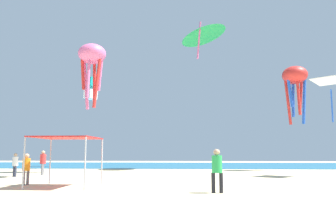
# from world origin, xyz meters

# --- Properties ---
(ground) EXTENTS (110.00, 110.00, 0.10)m
(ground) POSITION_xyz_m (0.00, 0.00, -0.05)
(ground) COLOR beige
(ocean_strip) EXTENTS (110.00, 23.86, 0.03)m
(ocean_strip) POSITION_xyz_m (0.00, 31.48, 0.01)
(ocean_strip) COLOR #1E6B93
(ocean_strip) RESTS_ON ground
(canopy_tent) EXTENTS (3.02, 3.08, 2.54)m
(canopy_tent) POSITION_xyz_m (-4.54, 0.21, 2.41)
(canopy_tent) COLOR #B2B2B7
(canopy_tent) RESTS_ON ground
(person_near_tent) EXTENTS (0.45, 0.50, 1.91)m
(person_near_tent) POSITION_xyz_m (-9.80, 9.25, 1.12)
(person_near_tent) COLOR slate
(person_near_tent) RESTS_ON ground
(person_leftmost) EXTENTS (0.41, 0.41, 1.71)m
(person_leftmost) POSITION_xyz_m (-10.92, 7.12, 1.00)
(person_leftmost) COLOR #33384C
(person_leftmost) RESTS_ON ground
(person_central) EXTENTS (0.40, 0.44, 1.69)m
(person_central) POSITION_xyz_m (-7.05, 1.06, 0.99)
(person_central) COLOR slate
(person_central) RESTS_ON ground
(person_rightmost) EXTENTS (0.51, 0.45, 1.90)m
(person_rightmost) POSITION_xyz_m (2.99, -1.86, 1.11)
(person_rightmost) COLOR black
(person_rightmost) RESTS_ON ground
(kite_octopus_red) EXTENTS (3.46, 3.46, 5.92)m
(kite_octopus_red) POSITION_xyz_m (12.49, 17.19, 9.24)
(kite_octopus_red) COLOR red
(kite_diamond_white) EXTENTS (3.29, 3.29, 3.28)m
(kite_diamond_white) POSITION_xyz_m (12.47, 8.80, 6.99)
(kite_diamond_white) COLOR white
(kite_box_teal) EXTENTS (1.78, 1.82, 2.79)m
(kite_box_teal) POSITION_xyz_m (-10.72, 24.34, 9.85)
(kite_box_teal) COLOR teal
(kite_delta_green) EXTENTS (6.01, 5.99, 4.80)m
(kite_delta_green) POSITION_xyz_m (3.30, 19.02, 14.95)
(kite_delta_green) COLOR green
(kite_octopus_pink) EXTENTS (3.42, 3.42, 6.05)m
(kite_octopus_pink) POSITION_xyz_m (-7.18, 12.86, 10.52)
(kite_octopus_pink) COLOR pink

